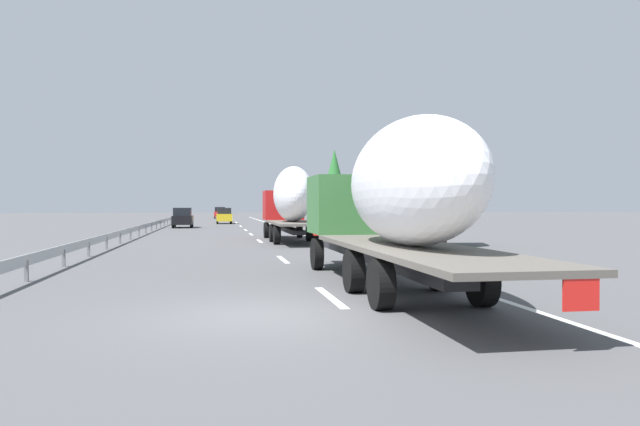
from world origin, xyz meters
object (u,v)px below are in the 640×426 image
Objects in this scene: truck_trailing at (394,196)px; car_black_suv at (183,218)px; car_yellow_coupe at (224,216)px; road_sign at (290,204)px; car_red_compact at (220,213)px; truck_lead at (291,200)px.

truck_trailing is 44.38m from car_black_suv.
road_sign reaches higher than car_yellow_coupe.
truck_trailing reaches higher than car_red_compact.
truck_trailing reaches higher than car_black_suv.
truck_lead is 24.50m from car_black_suv.
truck_lead is 25.25m from road_sign.
car_red_compact is at bearing -5.27° from car_black_suv.
car_yellow_coupe is (56.00, 3.36, -1.43)m from truck_trailing.
car_red_compact reaches higher than car_yellow_coupe.
truck_trailing is 45.62m from road_sign.
road_sign is at bearing -170.45° from car_red_compact.
truck_lead is 2.68× the size of car_red_compact.
truck_lead reaches higher than road_sign.
car_black_suv is at bearing 99.58° from road_sign.
truck_lead is 20.45m from truck_trailing.
car_black_suv is at bearing 17.84° from truck_lead.
truck_trailing is 4.27× the size of road_sign.
truck_trailing is at bearing -170.28° from car_black_suv.
road_sign reaches higher than car_black_suv.
road_sign is at bearing -148.37° from car_yellow_coupe.
car_yellow_coupe is 1.22× the size of road_sign.
car_black_suv is (-41.83, 3.86, 0.00)m from car_red_compact.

